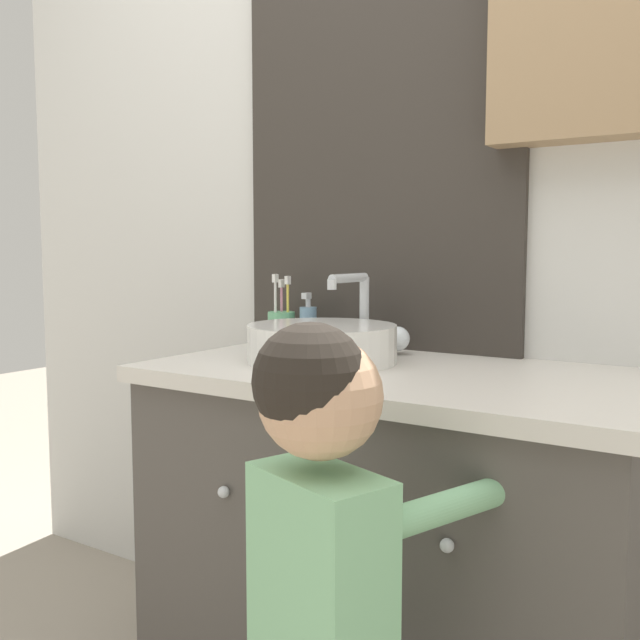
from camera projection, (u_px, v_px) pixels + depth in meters
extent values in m
cube|color=silver|center=(459.00, 178.00, 1.75)|extent=(3.20, 0.06, 2.50)
cube|color=#332D28|center=(376.00, 147.00, 1.82)|extent=(0.78, 0.02, 1.23)
cube|color=#B2C1CC|center=(375.00, 147.00, 1.81)|extent=(0.72, 0.01, 1.17)
cube|color=#4C4742|center=(395.00, 562.00, 1.56)|extent=(1.03, 0.55, 0.79)
cube|color=beige|center=(396.00, 377.00, 1.52)|extent=(1.07, 0.59, 0.03)
sphere|color=silver|center=(224.00, 492.00, 1.43)|extent=(0.02, 0.02, 0.02)
sphere|color=silver|center=(447.00, 546.00, 1.17)|extent=(0.02, 0.02, 0.02)
cylinder|color=white|center=(322.00, 343.00, 1.60)|extent=(0.34, 0.34, 0.09)
cylinder|color=silver|center=(322.00, 326.00, 1.60)|extent=(0.28, 0.28, 0.01)
cylinder|color=silver|center=(364.00, 315.00, 1.76)|extent=(0.02, 0.02, 0.19)
cylinder|color=silver|center=(349.00, 278.00, 1.69)|extent=(0.02, 0.15, 0.02)
cylinder|color=silver|center=(332.00, 284.00, 1.62)|extent=(0.02, 0.02, 0.02)
sphere|color=white|center=(398.00, 339.00, 1.71)|extent=(0.06, 0.06, 0.06)
cylinder|color=#66B27F|center=(281.00, 328.00, 1.91)|extent=(0.07, 0.07, 0.09)
cylinder|color=#E5CC4C|center=(288.00, 308.00, 1.90)|extent=(0.01, 0.01, 0.17)
cube|color=white|center=(288.00, 280.00, 1.89)|extent=(0.01, 0.02, 0.02)
cylinder|color=pink|center=(282.00, 309.00, 1.92)|extent=(0.01, 0.01, 0.16)
cube|color=white|center=(282.00, 283.00, 1.92)|extent=(0.01, 0.02, 0.02)
cylinder|color=white|center=(275.00, 307.00, 1.90)|extent=(0.01, 0.01, 0.18)
cube|color=white|center=(275.00, 278.00, 1.89)|extent=(0.01, 0.02, 0.02)
cylinder|color=#6B93B2|center=(308.00, 327.00, 1.87)|extent=(0.04, 0.04, 0.10)
cylinder|color=silver|center=(308.00, 303.00, 1.86)|extent=(0.01, 0.01, 0.02)
cube|color=silver|center=(306.00, 296.00, 1.86)|extent=(0.02, 0.02, 0.02)
cube|color=#7FBC89|center=(320.00, 603.00, 1.03)|extent=(0.24, 0.18, 0.39)
sphere|color=tan|center=(320.00, 397.00, 1.00)|extent=(0.18, 0.18, 0.18)
sphere|color=black|center=(310.00, 380.00, 0.99)|extent=(0.16, 0.16, 0.16)
cylinder|color=#7FBC89|center=(457.00, 504.00, 1.08)|extent=(0.14, 0.29, 0.05)
cylinder|color=#D6423D|center=(518.00, 461.00, 1.17)|extent=(0.02, 0.05, 0.12)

